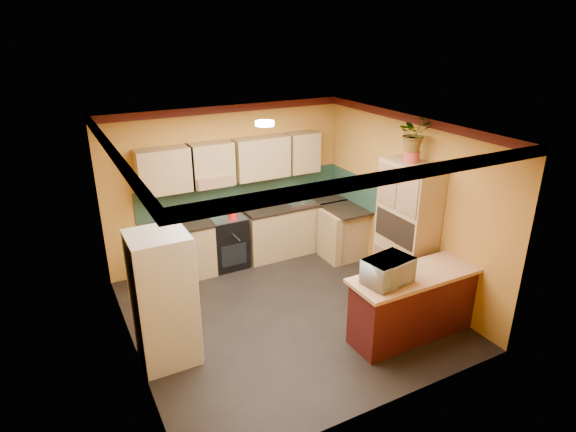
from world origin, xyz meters
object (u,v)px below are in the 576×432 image
object	(u,v)px
base_cabinets_back	(261,235)
breakfast_bar	(415,305)
pantry	(406,231)
stove	(227,241)
fridge	(163,299)
microwave	(388,271)

from	to	relation	value
base_cabinets_back	breakfast_bar	distance (m)	3.15
base_cabinets_back	breakfast_bar	bearing A→B (deg)	-74.19
base_cabinets_back	pantry	world-z (taller)	pantry
base_cabinets_back	pantry	size ratio (longest dim) A/B	1.74
stove	breakfast_bar	xyz separation A→B (m)	(1.48, -3.03, -0.02)
fridge	breakfast_bar	xyz separation A→B (m)	(3.05, -1.04, -0.41)
base_cabinets_back	fridge	distance (m)	2.99
stove	breakfast_bar	bearing A→B (deg)	-63.93
base_cabinets_back	pantry	xyz separation A→B (m)	(1.41, -2.13, 0.61)
base_cabinets_back	fridge	size ratio (longest dim) A/B	2.15
base_cabinets_back	fridge	bearing A→B (deg)	-137.77
stove	pantry	world-z (taller)	pantry
stove	microwave	size ratio (longest dim) A/B	1.54
pantry	microwave	world-z (taller)	pantry
base_cabinets_back	stove	bearing A→B (deg)	-180.00
base_cabinets_back	microwave	xyz separation A→B (m)	(0.34, -3.03, 0.65)
pantry	breakfast_bar	xyz separation A→B (m)	(-0.55, -0.90, -0.61)
base_cabinets_back	microwave	distance (m)	3.12
microwave	breakfast_bar	bearing A→B (deg)	-9.59
pantry	breakfast_bar	world-z (taller)	pantry
stove	microwave	bearing A→B (deg)	-72.43
breakfast_bar	microwave	size ratio (longest dim) A/B	3.05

